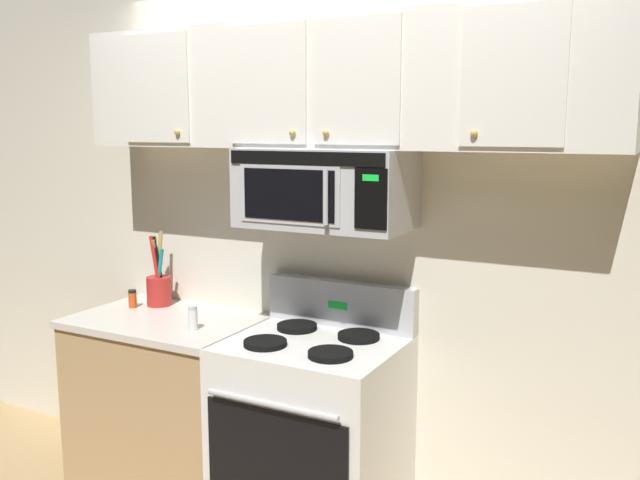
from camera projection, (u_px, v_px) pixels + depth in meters
back_wall at (349, 231)px, 3.29m from camera, size 5.20×0.10×2.70m
stove_range at (313, 433)px, 3.11m from camera, size 0.76×0.69×1.12m
over_range_microwave at (325, 188)px, 3.03m from camera, size 0.76×0.43×0.35m
upper_cabinets at (329, 85)px, 2.99m from camera, size 2.50×0.36×0.55m
counter_segment at (170, 402)px, 3.51m from camera, size 0.93×0.65×0.90m
utensil_crock_red at (159, 285)px, 3.65m from camera, size 0.13×0.13×0.40m
salt_shaker at (193, 318)px, 3.21m from camera, size 0.05×0.05×0.11m
spice_jar at (133, 299)px, 3.62m from camera, size 0.04×0.04×0.10m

